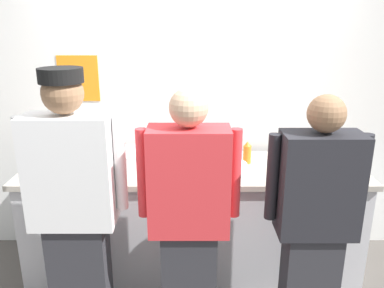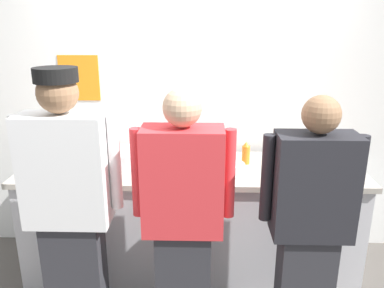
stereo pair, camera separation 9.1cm
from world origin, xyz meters
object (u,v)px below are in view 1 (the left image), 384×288
Objects in this scene: sheet_tray at (304,165)px; ramekin_yellow_sauce at (40,173)px; squeeze_bottle_primary at (245,153)px; chef_center at (187,219)px; deli_cup at (187,172)px; mixing_bowl_steel at (125,157)px; chef_near_left at (72,208)px; ramekin_orange_sauce at (203,167)px; ramekin_red_sauce at (229,155)px; plate_stack_front at (85,163)px; plate_stack_rear at (232,168)px; chef_far_right at (313,221)px.

ramekin_yellow_sauce reaches higher than sheet_tray.
ramekin_yellow_sauce is at bearing -170.11° from squeeze_bottle_primary.
sheet_tray is (0.90, 0.73, 0.06)m from chef_center.
ramekin_yellow_sauce is at bearing 177.84° from deli_cup.
mixing_bowl_steel is 0.56m from deli_cup.
squeeze_bottle_primary is at bearing 35.60° from chef_near_left.
squeeze_bottle_primary is 1.74× the size of ramekin_orange_sauce.
deli_cup reaches higher than ramekin_red_sauce.
plate_stack_front is (-0.12, 0.74, 0.01)m from chef_near_left.
ramekin_red_sauce is at bearing 50.79° from deli_cup.
ramekin_yellow_sauce is at bearing 152.63° from chef_center.
chef_center is (0.68, -0.01, -0.07)m from chef_near_left.
plate_stack_rear reaches higher than ramekin_yellow_sauce.
mixing_bowl_steel is 1.39m from sheet_tray.
chef_far_right is at bearing -25.72° from plate_stack_front.
ramekin_orange_sauce is at bearing -154.63° from squeeze_bottle_primary.
ramekin_red_sauce is (-0.41, 0.94, 0.09)m from chef_far_right.
chef_far_right is 0.92m from deli_cup.
mixing_bowl_steel reaches higher than ramekin_red_sauce.
chef_near_left reaches higher than squeeze_bottle_primary.
ramekin_orange_sauce is (0.60, -0.14, -0.03)m from mixing_bowl_steel.
chef_center is at bearing -89.06° from deli_cup.
chef_near_left reaches higher than plate_stack_rear.
chef_near_left is at bearing -155.47° from sheet_tray.
mixing_bowl_steel is 2.03× the size of squeeze_bottle_primary.
deli_cup reaches higher than plate_stack_rear.
chef_center is 18.39× the size of deli_cup.
chef_center reaches higher than ramekin_orange_sauce.
mixing_bowl_steel is 0.95m from squeeze_bottle_primary.
ramekin_red_sauce is (1.41, 0.39, 0.00)m from ramekin_yellow_sauce.
squeeze_bottle_primary is 1.97× the size of deli_cup.
chef_near_left is 18.45× the size of ramekin_red_sauce.
squeeze_bottle_primary is 0.38m from ramekin_orange_sauce.
ramekin_yellow_sauce is at bearing 163.12° from chef_far_right.
deli_cup is at bearing -166.59° from sheet_tray.
sheet_tray is 2.71× the size of squeeze_bottle_primary.
plate_stack_rear is at bearing -10.95° from ramekin_orange_sauce.
plate_stack_front is at bearing 179.50° from sheet_tray.
chef_near_left reaches higher than ramekin_red_sauce.
chef_near_left is 1.17m from plate_stack_rear.
chef_far_right reaches higher than plate_stack_rear.
chef_center is 9.32× the size of squeeze_bottle_primary.
mixing_bowl_steel is (0.30, 0.05, 0.03)m from plate_stack_front.
squeeze_bottle_primary is at bearing 61.18° from chef_center.
squeeze_bottle_primary reaches higher than ramekin_yellow_sauce.
sheet_tray is at bearing -0.50° from plate_stack_front.
ramekin_yellow_sauce and ramekin_red_sauce have the same top height.
mixing_bowl_steel is (-1.24, 0.80, 0.12)m from chef_far_right.
ramekin_red_sauce is (-0.56, 0.21, 0.01)m from sheet_tray.
plate_stack_front is (-1.55, 0.74, 0.09)m from chef_far_right.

